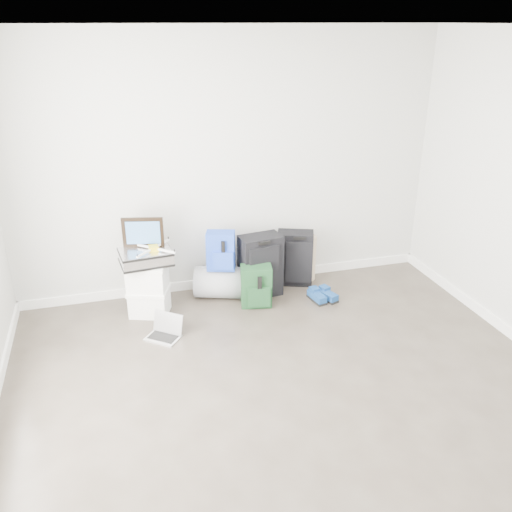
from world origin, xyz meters
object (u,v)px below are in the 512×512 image
object	(u,v)px
boxes_stack	(149,289)
duffel_bag	(221,282)
carry_on	(295,258)
laptop	(165,331)
briefcase	(146,257)
large_suitcase	(261,266)

from	to	relation	value
boxes_stack	duffel_bag	bearing A→B (deg)	30.68
boxes_stack	carry_on	size ratio (longest dim) A/B	0.90
duffel_bag	carry_on	bearing A→B (deg)	26.17
boxes_stack	carry_on	world-z (taller)	carry_on
carry_on	laptop	distance (m)	1.73
briefcase	large_suitcase	bearing A→B (deg)	-1.64
boxes_stack	briefcase	distance (m)	0.34
boxes_stack	laptop	bearing A→B (deg)	-60.18
laptop	duffel_bag	bearing A→B (deg)	81.58
boxes_stack	duffel_bag	xyz separation A→B (m)	(0.77, 0.15, -0.11)
briefcase	large_suitcase	xyz separation A→B (m)	(1.19, 0.08, -0.28)
carry_on	boxes_stack	bearing A→B (deg)	-150.77
boxes_stack	laptop	size ratio (longest dim) A/B	1.48
duffel_bag	carry_on	size ratio (longest dim) A/B	0.90
laptop	briefcase	bearing A→B (deg)	138.94
boxes_stack	briefcase	xyz separation A→B (m)	(0.00, 0.00, 0.34)
briefcase	large_suitcase	size ratio (longest dim) A/B	0.71
large_suitcase	duffel_bag	bearing A→B (deg)	162.83
large_suitcase	laptop	distance (m)	1.27
duffel_bag	briefcase	bearing A→B (deg)	-148.84
large_suitcase	laptop	bearing A→B (deg)	-160.60
duffel_bag	laptop	bearing A→B (deg)	-117.07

